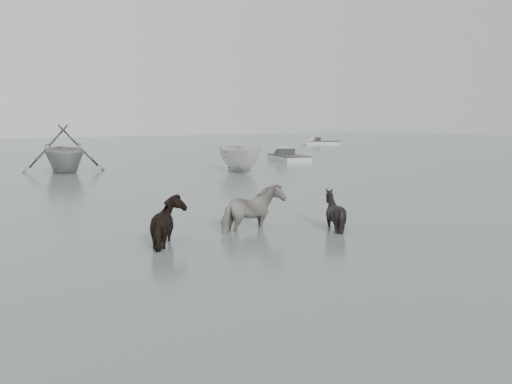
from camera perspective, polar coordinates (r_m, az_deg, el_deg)
ground at (r=11.81m, az=4.02°, el=-6.06°), size 140.00×140.00×0.00m
pony_pinto at (r=14.06m, az=-0.39°, el=-0.86°), size 1.82×1.08×1.44m
pony_dark at (r=12.58m, az=-8.48°, el=-2.14°), size 1.28×1.45×1.35m
pony_black at (r=14.30m, az=7.83°, el=-1.07°), size 1.48×1.41×1.30m
rowboat_trail at (r=30.49m, az=-18.67°, el=4.31°), size 4.81×5.36×2.54m
boat_small at (r=28.83m, az=-1.59°, el=3.59°), size 2.34×4.33×1.59m
skiff_port at (r=36.08m, az=3.32°, el=3.71°), size 3.04×5.62×0.75m
skiff_star at (r=57.59m, az=6.79°, el=5.09°), size 4.36×4.37×0.75m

